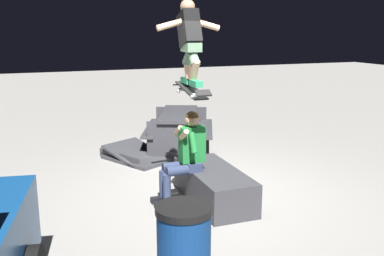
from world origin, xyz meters
name	(u,v)px	position (x,y,z in m)	size (l,w,h in m)	color
ground_plane	(206,194)	(0.00, 0.00, 0.00)	(40.00, 40.00, 0.00)	gray
ledge_box_main	(214,185)	(-0.27, 0.00, 0.23)	(1.58, 0.66, 0.46)	#38383D
person_sitting_on_ledge	(185,153)	(-0.14, 0.39, 0.72)	(0.59, 0.75, 1.30)	#2D3856
skateboard	(191,90)	(-0.14, 0.29, 1.59)	(1.02, 0.22, 0.16)	black
skater_airborne	(190,38)	(-0.08, 0.29, 2.27)	(0.62, 0.89, 1.12)	#2D9E66
kicker_ramp	(139,157)	(2.08, 0.50, 0.06)	(1.47, 1.32, 0.34)	#38383D
picnic_table_back	(179,125)	(2.54, -0.46, 0.50)	(2.09, 1.89, 0.75)	#38383D
trash_bin	(184,255)	(-2.34, 1.19, 0.46)	(0.50, 0.50, 0.92)	navy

